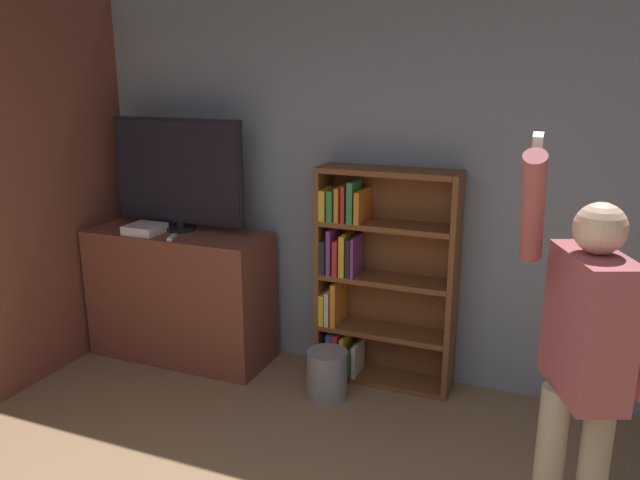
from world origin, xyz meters
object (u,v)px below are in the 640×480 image
at_px(person, 585,353).
at_px(waste_bin, 327,374).
at_px(game_console, 145,229).
at_px(television, 178,174).
at_px(bookshelf, 372,278).

relative_size(person, waste_bin, 5.84).
relative_size(game_console, person, 0.13).
bearing_deg(waste_bin, person, -30.76).
height_order(television, game_console, television).
xyz_separation_m(bookshelf, person, (1.33, -1.27, 0.25)).
distance_m(television, game_console, 0.47).
distance_m(person, waste_bin, 1.95).
bearing_deg(person, game_console, -130.03).
distance_m(television, bookshelf, 1.60).
xyz_separation_m(television, game_console, (-0.19, -0.18, -0.39)).
distance_m(game_console, bookshelf, 1.69).
distance_m(television, person, 3.03).
bearing_deg(bookshelf, person, -43.80).
bearing_deg(game_console, waste_bin, -2.21).
xyz_separation_m(game_console, waste_bin, (1.46, -0.06, -0.85)).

